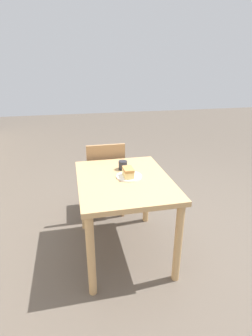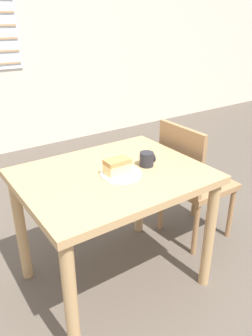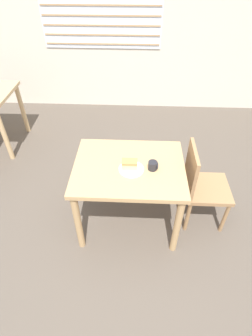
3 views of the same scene
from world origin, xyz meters
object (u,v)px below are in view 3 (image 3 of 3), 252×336
Objects in this scene: dining_table_near at (129,175)px; chair_near_window at (201,184)px; plate at (131,169)px; coffee_mug at (153,166)px; cake_slice at (130,164)px.

chair_near_window is at bearing 6.02° from dining_table_near.
plate is at bearing -66.14° from dining_table_near.
dining_table_near is 11.37× the size of coffee_mug.
coffee_mug is (0.18, 0.02, 0.03)m from plate.
dining_table_near is at bearing 171.15° from coffee_mug.
dining_table_near is 7.36× the size of cake_slice.
plate is at bearing 100.31° from chair_near_window.
cake_slice is 1.54× the size of coffee_mug.
dining_table_near is 0.25m from coffee_mug.
cake_slice is (0.01, -0.04, 0.16)m from dining_table_near.
chair_near_window is 6.58× the size of cake_slice.
coffee_mug is (-0.47, -0.10, 0.30)m from chair_near_window.
chair_near_window reaches higher than coffee_mug.
coffee_mug is at bearing -8.85° from dining_table_near.
dining_table_near is at bearing 96.02° from chair_near_window.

